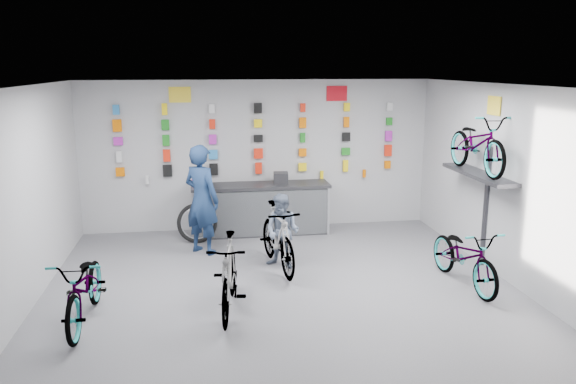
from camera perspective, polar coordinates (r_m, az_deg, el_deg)
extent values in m
plane|color=#4F4F54|center=(7.94, 0.02, -11.60)|extent=(8.00, 8.00, 0.00)
plane|color=white|center=(7.24, 0.02, 10.58)|extent=(8.00, 8.00, 0.00)
plane|color=#AEAEB1|center=(11.34, -3.06, 3.74)|extent=(7.00, 0.00, 7.00)
plane|color=#AEAEB1|center=(3.78, 9.62, -15.46)|extent=(7.00, 0.00, 7.00)
plane|color=#AEAEB1|center=(7.75, -26.52, -1.85)|extent=(0.00, 8.00, 8.00)
plane|color=#AEAEB1|center=(8.68, 23.49, -0.11)|extent=(0.00, 8.00, 8.00)
cube|color=black|center=(11.12, -2.76, -1.97)|extent=(2.60, 0.60, 0.90)
cube|color=silver|center=(10.82, -2.60, -2.21)|extent=(2.60, 0.02, 0.90)
cube|color=silver|center=(10.77, -9.50, -2.46)|extent=(0.04, 0.04, 0.96)
cube|color=silver|center=(11.03, 4.13, -1.95)|extent=(0.04, 0.04, 0.96)
cube|color=black|center=(11.00, -2.79, 0.65)|extent=(2.70, 0.66, 0.06)
cube|color=#F06A00|center=(11.38, -16.67, 1.97)|extent=(0.16, 0.06, 0.17)
cube|color=black|center=(11.28, -12.15, 2.14)|extent=(0.17, 0.06, 0.23)
cube|color=black|center=(11.26, -7.57, 2.29)|extent=(0.17, 0.06, 0.23)
cube|color=red|center=(11.32, -3.01, 2.44)|extent=(0.13, 0.06, 0.22)
cube|color=yellow|center=(11.44, 1.49, 2.56)|extent=(0.16, 0.06, 0.16)
cube|color=yellow|center=(11.63, 5.86, 2.67)|extent=(0.10, 0.06, 0.24)
cube|color=#F06A00|center=(11.89, 10.07, 2.76)|extent=(0.12, 0.06, 0.16)
cube|color=silver|center=(11.33, -16.77, 3.46)|extent=(0.10, 0.06, 0.21)
cube|color=red|center=(11.23, -12.22, 3.64)|extent=(0.14, 0.06, 0.24)
cube|color=#2979BD|center=(11.21, -7.62, 3.80)|extent=(0.18, 0.06, 0.18)
cube|color=red|center=(11.27, -3.03, 3.94)|extent=(0.18, 0.06, 0.20)
cube|color=#F06A00|center=(11.39, 1.49, 4.05)|extent=(0.15, 0.06, 0.16)
cube|color=#19781B|center=(11.58, 5.89, 4.13)|extent=(0.17, 0.06, 0.15)
cube|color=red|center=(11.84, 10.12, 4.19)|extent=(0.15, 0.06, 0.23)
cube|color=#AD22AA|center=(11.28, -16.87, 4.96)|extent=(0.17, 0.06, 0.15)
cube|color=#19781B|center=(11.19, -12.29, 5.16)|extent=(0.13, 0.06, 0.21)
cube|color=#AD22AA|center=(11.17, -7.66, 5.32)|extent=(0.15, 0.06, 0.19)
cube|color=black|center=(11.22, -3.04, 5.45)|extent=(0.18, 0.06, 0.14)
cube|color=#19781B|center=(11.35, 1.50, 5.55)|extent=(0.10, 0.06, 0.19)
cube|color=black|center=(11.54, 5.93, 5.60)|extent=(0.16, 0.06, 0.18)
cube|color=#AD22AA|center=(11.80, 10.18, 5.63)|extent=(0.14, 0.06, 0.21)
cube|color=#F06A00|center=(11.25, -16.97, 6.47)|extent=(0.16, 0.06, 0.23)
cube|color=#19781B|center=(11.16, -12.36, 6.68)|extent=(0.15, 0.06, 0.20)
cube|color=red|center=(11.14, -7.71, 6.85)|extent=(0.11, 0.06, 0.19)
cube|color=yellow|center=(11.19, -3.06, 6.98)|extent=(0.16, 0.06, 0.16)
cube|color=#F06A00|center=(11.31, 1.51, 7.05)|extent=(0.13, 0.06, 0.21)
cube|color=#F06A00|center=(11.51, 5.96, 7.08)|extent=(0.11, 0.06, 0.21)
cube|color=#19781B|center=(11.77, 10.24, 7.08)|extent=(0.12, 0.06, 0.15)
cube|color=#2979BD|center=(11.22, -17.07, 7.99)|extent=(0.12, 0.06, 0.18)
cube|color=yellow|center=(11.13, -12.44, 8.22)|extent=(0.10, 0.06, 0.22)
cube|color=silver|center=(11.11, -7.75, 8.39)|extent=(0.11, 0.06, 0.18)
cube|color=black|center=(11.16, -3.08, 8.51)|extent=(0.16, 0.06, 0.20)
cube|color=red|center=(11.29, 1.52, 8.57)|extent=(0.10, 0.06, 0.17)
cube|color=yellow|center=(11.48, 6.00, 8.57)|extent=(0.12, 0.06, 0.17)
cube|color=silver|center=(11.74, 10.30, 8.53)|extent=(0.11, 0.06, 0.16)
cylinder|color=silver|center=(11.33, -14.13, 1.20)|extent=(0.07, 0.07, 0.16)
cylinder|color=#AD22AA|center=(11.28, -9.58, 1.36)|extent=(0.07, 0.07, 0.16)
cylinder|color=#F06A00|center=(11.37, -0.98, 1.63)|extent=(0.07, 0.07, 0.16)
cylinder|color=yellow|center=(11.53, 3.46, 1.76)|extent=(0.07, 0.07, 0.16)
cylinder|color=#F06A00|center=(11.75, 7.75, 1.88)|extent=(0.07, 0.07, 0.16)
cube|color=#333338|center=(9.59, 18.75, 1.72)|extent=(0.38, 1.90, 0.06)
cube|color=#333338|center=(9.79, 19.46, -1.42)|extent=(0.04, 0.10, 2.00)
cube|color=yellow|center=(11.15, -10.93, 9.68)|extent=(0.42, 0.02, 0.30)
cube|color=red|center=(11.47, 4.98, 9.94)|extent=(0.42, 0.02, 0.30)
cube|color=yellow|center=(9.54, 20.19, 8.24)|extent=(0.02, 0.40, 0.30)
imported|color=gray|center=(7.77, -19.91, -9.14)|extent=(0.68, 1.83, 0.95)
imported|color=gray|center=(7.66, -6.02, -8.38)|extent=(0.72, 1.79, 1.04)
imported|color=gray|center=(8.92, 17.52, -6.19)|extent=(0.78, 1.84, 0.94)
imported|color=gray|center=(9.17, -1.05, -4.59)|extent=(0.77, 1.85, 1.08)
imported|color=gray|center=(9.49, 18.70, 4.69)|extent=(0.63, 1.80, 0.95)
imported|color=#16294C|center=(9.96, -8.75, -0.75)|extent=(0.84, 0.82, 1.95)
imported|color=slate|center=(9.21, -0.55, -4.01)|extent=(0.76, 0.73, 1.24)
torus|color=black|center=(10.72, -9.21, -3.13)|extent=(0.76, 0.24, 0.75)
torus|color=silver|center=(10.72, -9.21, -3.13)|extent=(0.62, 0.16, 0.61)
cube|color=black|center=(11.02, -0.74, 1.43)|extent=(0.31, 0.33, 0.22)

